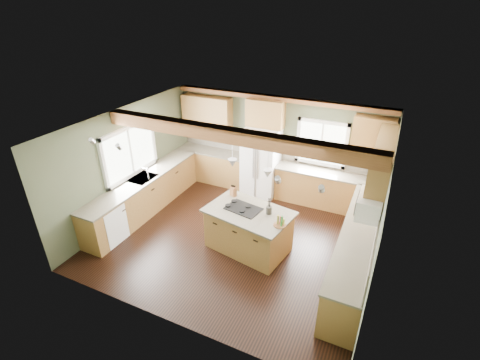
% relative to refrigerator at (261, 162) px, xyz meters
% --- Properties ---
extents(floor, '(5.60, 5.60, 0.00)m').
position_rel_refrigerator_xyz_m(floor, '(0.30, -2.12, -0.90)').
color(floor, black).
rests_on(floor, ground).
extents(ceiling, '(5.60, 5.60, 0.00)m').
position_rel_refrigerator_xyz_m(ceiling, '(0.30, -2.12, 1.70)').
color(ceiling, silver).
rests_on(ceiling, wall_back).
extents(wall_back, '(5.60, 0.00, 5.60)m').
position_rel_refrigerator_xyz_m(wall_back, '(0.30, 0.38, 0.40)').
color(wall_back, '#454F38').
rests_on(wall_back, ground).
extents(wall_left, '(0.00, 5.00, 5.00)m').
position_rel_refrigerator_xyz_m(wall_left, '(-2.50, -2.12, 0.40)').
color(wall_left, '#454F38').
rests_on(wall_left, ground).
extents(wall_right, '(0.00, 5.00, 5.00)m').
position_rel_refrigerator_xyz_m(wall_right, '(3.10, -2.12, 0.40)').
color(wall_right, '#454F38').
rests_on(wall_right, ground).
extents(ceiling_beam, '(5.55, 0.26, 0.26)m').
position_rel_refrigerator_xyz_m(ceiling_beam, '(0.30, -2.33, 1.57)').
color(ceiling_beam, brown).
rests_on(ceiling_beam, ceiling).
extents(soffit_trim, '(5.55, 0.20, 0.10)m').
position_rel_refrigerator_xyz_m(soffit_trim, '(0.30, 0.28, 1.64)').
color(soffit_trim, brown).
rests_on(soffit_trim, ceiling).
extents(backsplash_back, '(5.58, 0.03, 0.58)m').
position_rel_refrigerator_xyz_m(backsplash_back, '(0.30, 0.36, 0.31)').
color(backsplash_back, brown).
rests_on(backsplash_back, wall_back).
extents(backsplash_right, '(0.03, 3.70, 0.58)m').
position_rel_refrigerator_xyz_m(backsplash_right, '(3.08, -2.07, 0.31)').
color(backsplash_right, brown).
rests_on(backsplash_right, wall_right).
extents(base_cab_back_left, '(2.02, 0.60, 0.88)m').
position_rel_refrigerator_xyz_m(base_cab_back_left, '(-1.49, 0.08, -0.46)').
color(base_cab_back_left, brown).
rests_on(base_cab_back_left, floor).
extents(counter_back_left, '(2.06, 0.64, 0.04)m').
position_rel_refrigerator_xyz_m(counter_back_left, '(-1.49, 0.08, 0.00)').
color(counter_back_left, '#453F33').
rests_on(counter_back_left, base_cab_back_left).
extents(base_cab_back_right, '(2.62, 0.60, 0.88)m').
position_rel_refrigerator_xyz_m(base_cab_back_right, '(1.79, 0.08, -0.46)').
color(base_cab_back_right, brown).
rests_on(base_cab_back_right, floor).
extents(counter_back_right, '(2.66, 0.64, 0.04)m').
position_rel_refrigerator_xyz_m(counter_back_right, '(1.79, 0.08, 0.00)').
color(counter_back_right, '#453F33').
rests_on(counter_back_right, base_cab_back_right).
extents(base_cab_left, '(0.60, 3.70, 0.88)m').
position_rel_refrigerator_xyz_m(base_cab_left, '(-2.20, -2.07, -0.46)').
color(base_cab_left, brown).
rests_on(base_cab_left, floor).
extents(counter_left, '(0.64, 3.74, 0.04)m').
position_rel_refrigerator_xyz_m(counter_left, '(-2.20, -2.07, 0.00)').
color(counter_left, '#453F33').
rests_on(counter_left, base_cab_left).
extents(base_cab_right, '(0.60, 3.70, 0.88)m').
position_rel_refrigerator_xyz_m(base_cab_right, '(2.80, -2.07, -0.46)').
color(base_cab_right, brown).
rests_on(base_cab_right, floor).
extents(counter_right, '(0.64, 3.74, 0.04)m').
position_rel_refrigerator_xyz_m(counter_right, '(2.80, -2.07, 0.00)').
color(counter_right, '#453F33').
rests_on(counter_right, base_cab_right).
extents(upper_cab_back_left, '(1.40, 0.35, 0.90)m').
position_rel_refrigerator_xyz_m(upper_cab_back_left, '(-1.69, 0.21, 1.05)').
color(upper_cab_back_left, brown).
rests_on(upper_cab_back_left, wall_back).
extents(upper_cab_over_fridge, '(0.96, 0.35, 0.70)m').
position_rel_refrigerator_xyz_m(upper_cab_over_fridge, '(-0.00, 0.21, 1.25)').
color(upper_cab_over_fridge, brown).
rests_on(upper_cab_over_fridge, wall_back).
extents(upper_cab_right, '(0.35, 2.20, 0.90)m').
position_rel_refrigerator_xyz_m(upper_cab_right, '(2.92, -1.22, 1.05)').
color(upper_cab_right, brown).
rests_on(upper_cab_right, wall_right).
extents(upper_cab_back_corner, '(0.90, 0.35, 0.90)m').
position_rel_refrigerator_xyz_m(upper_cab_back_corner, '(2.60, 0.21, 1.05)').
color(upper_cab_back_corner, brown).
rests_on(upper_cab_back_corner, wall_back).
extents(window_left, '(0.04, 1.60, 1.05)m').
position_rel_refrigerator_xyz_m(window_left, '(-2.48, -2.07, 0.65)').
color(window_left, white).
rests_on(window_left, wall_left).
extents(window_back, '(1.10, 0.04, 1.00)m').
position_rel_refrigerator_xyz_m(window_back, '(1.45, 0.36, 0.65)').
color(window_back, white).
rests_on(window_back, wall_back).
extents(sink, '(0.50, 0.65, 0.03)m').
position_rel_refrigerator_xyz_m(sink, '(-2.20, -2.07, 0.01)').
color(sink, '#262628').
rests_on(sink, counter_left).
extents(faucet, '(0.02, 0.02, 0.28)m').
position_rel_refrigerator_xyz_m(faucet, '(-2.02, -2.07, 0.15)').
color(faucet, '#B2B2B7').
rests_on(faucet, sink).
extents(dishwasher, '(0.60, 0.60, 0.84)m').
position_rel_refrigerator_xyz_m(dishwasher, '(-2.19, -3.37, -0.47)').
color(dishwasher, white).
rests_on(dishwasher, floor).
extents(oven, '(0.60, 0.72, 0.84)m').
position_rel_refrigerator_xyz_m(oven, '(2.79, -3.37, -0.47)').
color(oven, white).
rests_on(oven, floor).
extents(microwave, '(0.40, 0.70, 0.38)m').
position_rel_refrigerator_xyz_m(microwave, '(2.88, -2.17, 0.65)').
color(microwave, white).
rests_on(microwave, wall_right).
extents(pendant_left, '(0.18, 0.18, 0.16)m').
position_rel_refrigerator_xyz_m(pendant_left, '(0.29, -2.26, 0.98)').
color(pendant_left, '#B2B2B7').
rests_on(pendant_left, ceiling).
extents(pendant_right, '(0.18, 0.18, 0.16)m').
position_rel_refrigerator_xyz_m(pendant_right, '(1.07, -2.40, 0.98)').
color(pendant_right, '#B2B2B7').
rests_on(pendant_right, ceiling).
extents(refrigerator, '(0.90, 0.74, 1.80)m').
position_rel_refrigerator_xyz_m(refrigerator, '(0.00, 0.00, 0.00)').
color(refrigerator, white).
rests_on(refrigerator, floor).
extents(island, '(1.74, 1.24, 0.88)m').
position_rel_refrigerator_xyz_m(island, '(0.68, -2.33, -0.46)').
color(island, brown).
rests_on(island, floor).
extents(island_top, '(1.86, 1.36, 0.04)m').
position_rel_refrigerator_xyz_m(island_top, '(0.68, -2.33, 0.00)').
color(island_top, '#453F33').
rests_on(island_top, island).
extents(cooktop, '(0.76, 0.57, 0.02)m').
position_rel_refrigerator_xyz_m(cooktop, '(0.55, -2.31, 0.03)').
color(cooktop, black).
rests_on(cooktop, island_top).
extents(knife_block, '(0.16, 0.14, 0.21)m').
position_rel_refrigerator_xyz_m(knife_block, '(0.13, -1.91, 0.13)').
color(knife_block, '#5A321B').
rests_on(knife_block, island_top).
extents(utensil_crock, '(0.13, 0.13, 0.16)m').
position_rel_refrigerator_xyz_m(utensil_crock, '(1.07, -2.24, 0.10)').
color(utensil_crock, '#382F2C').
rests_on(utensil_crock, island_top).
extents(bottle_tray, '(0.27, 0.27, 0.22)m').
position_rel_refrigerator_xyz_m(bottle_tray, '(1.40, -2.54, 0.13)').
color(bottle_tray, brown).
rests_on(bottle_tray, island_top).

